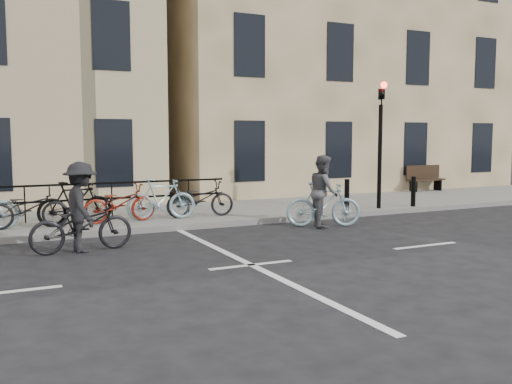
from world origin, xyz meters
name	(u,v)px	position (x,y,z in m)	size (l,w,h in m)	color
ground	(251,265)	(0.00, 0.00, 0.00)	(120.00, 120.00, 0.00)	black
building_east	(309,46)	(9.00, 13.00, 6.15)	(14.00, 10.00, 12.00)	tan
traffic_light	(381,129)	(6.20, 4.34, 2.45)	(0.18, 0.30, 3.90)	black
bollard_east	(347,195)	(5.00, 4.25, 0.60)	(0.14, 0.14, 0.90)	black
bollard_west	(413,191)	(7.40, 4.25, 0.60)	(0.14, 0.14, 0.90)	black
bench	(424,177)	(11.00, 7.73, 0.67)	(1.60, 0.41, 0.97)	black
parked_bikes	(28,207)	(-3.30, 5.04, 0.64)	(10.40, 1.23, 1.05)	black
cyclist_grey	(323,198)	(3.43, 3.01, 0.73)	(1.91, 1.22, 1.80)	#94B7C2
cyclist_dark	(81,217)	(-2.50, 2.51, 0.70)	(2.06, 1.21, 1.78)	black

